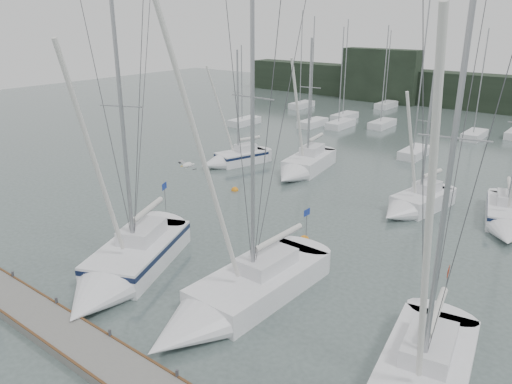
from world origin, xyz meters
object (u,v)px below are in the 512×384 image
at_px(sailboat_near_left, 122,269).
at_px(buoy_a, 304,240).
at_px(sailboat_near_center, 227,303).
at_px(sailboat_mid_c, 412,205).
at_px(buoy_c, 235,190).
at_px(sailboat_mid_d, 506,220).
at_px(sailboat_mid_a, 231,159).
at_px(sailboat_mid_b, 302,167).

xyz_separation_m(sailboat_near_left, buoy_a, (4.70, 9.94, -0.65)).
height_order(sailboat_near_center, sailboat_mid_c, sailboat_near_center).
bearing_deg(sailboat_mid_c, buoy_c, -152.01).
relative_size(buoy_a, buoy_c, 1.04).
bearing_deg(buoy_a, sailboat_mid_d, 46.38).
bearing_deg(sailboat_near_center, sailboat_near_left, -168.74).
xyz_separation_m(sailboat_near_center, sailboat_mid_d, (7.63, 18.48, -0.03)).
relative_size(sailboat_mid_a, buoy_c, 19.10).
relative_size(sailboat_near_left, buoy_c, 26.19).
relative_size(sailboat_near_center, sailboat_mid_c, 1.59).
bearing_deg(sailboat_mid_b, buoy_a, -65.23).
bearing_deg(sailboat_near_left, sailboat_mid_d, 31.25).
height_order(sailboat_near_left, sailboat_mid_d, sailboat_near_left).
distance_m(sailboat_mid_b, buoy_c, 7.05).
xyz_separation_m(sailboat_near_left, sailboat_mid_d, (13.86, 19.56, -0.11)).
height_order(sailboat_near_center, buoy_c, sailboat_near_center).
distance_m(sailboat_mid_d, buoy_c, 19.16).
xyz_separation_m(sailboat_near_left, sailboat_near_center, (6.23, 1.08, -0.08)).
relative_size(sailboat_near_left, sailboat_mid_c, 1.43).
distance_m(sailboat_near_left, sailboat_mid_c, 20.02).
bearing_deg(sailboat_mid_d, buoy_c, -178.15).
xyz_separation_m(sailboat_mid_c, buoy_c, (-12.67, -4.03, -0.56)).
xyz_separation_m(sailboat_mid_b, sailboat_mid_d, (16.63, -1.50, -0.06)).
relative_size(sailboat_near_center, sailboat_mid_b, 1.37).
relative_size(sailboat_near_left, buoy_a, 25.15).
bearing_deg(sailboat_near_center, sailboat_mid_c, 85.16).
distance_m(sailboat_near_left, sailboat_mid_a, 21.49).
distance_m(sailboat_near_center, sailboat_mid_c, 17.32).
distance_m(sailboat_near_left, buoy_a, 11.02).
bearing_deg(buoy_a, buoy_c, 154.95).
xyz_separation_m(buoy_a, buoy_c, (-9.24, 4.32, 0.00)).
relative_size(sailboat_mid_b, sailboat_mid_c, 1.16).
xyz_separation_m(sailboat_near_center, sailboat_mid_a, (-15.54, 18.29, -0.02)).
xyz_separation_m(sailboat_mid_c, buoy_a, (-3.43, -8.35, -0.56)).
xyz_separation_m(sailboat_mid_b, sailboat_mid_c, (10.90, -2.76, -0.04)).
height_order(sailboat_mid_b, buoy_c, sailboat_mid_b).
relative_size(sailboat_near_left, sailboat_mid_d, 1.34).
height_order(sailboat_near_center, buoy_a, sailboat_near_center).
bearing_deg(sailboat_mid_c, sailboat_mid_a, -173.21).
relative_size(sailboat_mid_c, sailboat_mid_d, 0.93).
xyz_separation_m(sailboat_near_center, buoy_c, (-10.77, 13.18, -0.57)).
bearing_deg(sailboat_near_center, sailboat_mid_a, 131.82).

